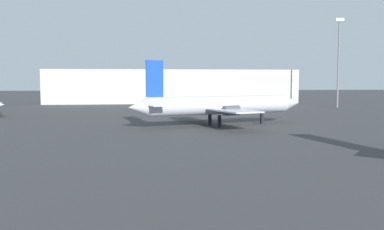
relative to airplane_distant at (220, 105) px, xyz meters
name	(u,v)px	position (x,y,z in m)	size (l,w,h in m)	color
airplane_distant	(220,105)	(0.00, 0.00, 0.00)	(31.50, 22.89, 10.76)	silver
light_mast_right	(339,58)	(41.18, 42.19, 10.17)	(2.40, 0.50, 24.73)	slate
terminal_building	(172,86)	(-2.99, 77.74, 2.06)	(83.34, 25.13, 11.12)	beige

